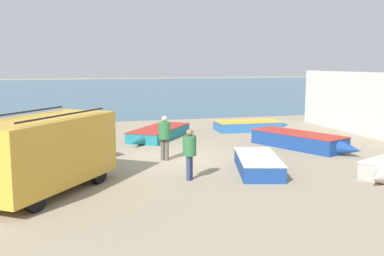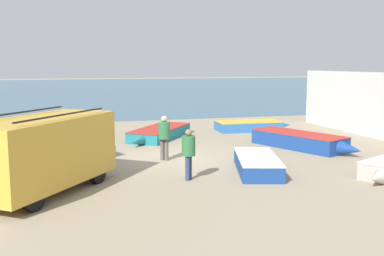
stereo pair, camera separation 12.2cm
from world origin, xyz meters
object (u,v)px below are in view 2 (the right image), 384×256
object	(u,v)px
fishing_rowboat_5	(159,133)
fishing_rowboat_6	(302,141)
fishing_rowboat_0	(63,130)
fisherman_1	(164,134)
fishing_rowboat_3	(250,126)
fishing_rowboat_2	(257,163)
fisherman_0	(189,150)
parked_van	(43,151)
fishing_rowboat_1	(82,147)

from	to	relation	value
fishing_rowboat_5	fishing_rowboat_6	size ratio (longest dim) A/B	0.94
fishing_rowboat_0	fisherman_1	world-z (taller)	fisherman_1
fisherman_1	fishing_rowboat_0	bearing A→B (deg)	65.17
fishing_rowboat_3	fishing_rowboat_0	bearing A→B (deg)	178.92
fishing_rowboat_0	fishing_rowboat_3	bearing A→B (deg)	9.35
fishing_rowboat_2	fishing_rowboat_5	distance (m)	7.82
fishing_rowboat_2	fisherman_0	distance (m)	2.73
parked_van	fishing_rowboat_6	distance (m)	11.29
fishing_rowboat_1	fisherman_1	size ratio (longest dim) A/B	2.30
fishing_rowboat_3	fisherman_0	distance (m)	11.17
fisherman_1	fishing_rowboat_3	bearing A→B (deg)	-8.48
fishing_rowboat_2	fishing_rowboat_5	xyz separation A→B (m)	(-1.91, 7.58, -0.01)
fishing_rowboat_2	fishing_rowboat_6	xyz separation A→B (m)	(3.56, 3.29, 0.06)
fishing_rowboat_3	fishing_rowboat_1	bearing A→B (deg)	-155.46
fishing_rowboat_3	fishing_rowboat_6	world-z (taller)	fishing_rowboat_6
fishing_rowboat_2	fishing_rowboat_5	world-z (taller)	fishing_rowboat_2
parked_van	fishing_rowboat_5	distance (m)	9.81
fishing_rowboat_3	fishing_rowboat_5	distance (m)	5.53
parked_van	fishing_rowboat_3	xyz separation A→B (m)	(10.41, 9.60, -0.93)
fishing_rowboat_0	fishing_rowboat_6	size ratio (longest dim) A/B	0.85
fishing_rowboat_0	fisherman_1	xyz separation A→B (m)	(3.76, -6.78, 0.69)
fishing_rowboat_0	fishing_rowboat_3	size ratio (longest dim) A/B	1.02
parked_van	fishing_rowboat_3	world-z (taller)	parked_van
fishing_rowboat_5	fisherman_1	distance (m)	5.17
fisherman_1	fishing_rowboat_6	bearing A→B (deg)	-46.96
parked_van	fishing_rowboat_1	world-z (taller)	parked_van
fishing_rowboat_3	fisherman_0	world-z (taller)	fisherman_0
fishing_rowboat_0	fishing_rowboat_3	xyz separation A→B (m)	(9.96, -0.50, -0.07)
fishing_rowboat_1	fishing_rowboat_3	xyz separation A→B (m)	(9.20, 3.85, 0.02)
fishing_rowboat_2	fisherman_0	size ratio (longest dim) A/B	2.51
fisherman_0	fishing_rowboat_5	bearing A→B (deg)	122.84
fishing_rowboat_1	fisherman_0	xyz separation A→B (m)	(3.14, -5.50, 0.73)
fishing_rowboat_0	parked_van	bearing A→B (deg)	-80.31
fishing_rowboat_0	fishing_rowboat_5	world-z (taller)	fishing_rowboat_0
fishing_rowboat_3	fisherman_0	size ratio (longest dim) A/B	2.64
parked_van	fishing_rowboat_0	xyz separation A→B (m)	(0.45, 10.10, -0.87)
fishing_rowboat_1	fishing_rowboat_2	xyz separation A→B (m)	(5.72, -4.96, 0.02)
fishing_rowboat_3	parked_van	bearing A→B (deg)	-135.50
fishing_rowboat_1	fishing_rowboat_2	bearing A→B (deg)	-153.88
fishing_rowboat_1	fisherman_0	world-z (taller)	fisherman_0
fishing_rowboat_2	fisherman_0	world-z (taller)	fisherman_0
fishing_rowboat_5	fisherman_0	xyz separation A→B (m)	(-0.68, -8.12, 0.71)
parked_van	fishing_rowboat_6	xyz separation A→B (m)	(10.49, 4.08, -0.87)
fishing_rowboat_1	fisherman_1	bearing A→B (deg)	-151.85
fishing_rowboat_5	fisherman_1	world-z (taller)	fisherman_1
fishing_rowboat_5	fishing_rowboat_2	bearing A→B (deg)	49.64
fisherman_0	fishing_rowboat_0	bearing A→B (deg)	149.15
fisherman_0	fisherman_1	size ratio (longest dim) A/B	0.95
fishing_rowboat_2	fishing_rowboat_3	distance (m)	9.47
fisherman_1	fishing_rowboat_1	bearing A→B (deg)	87.26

